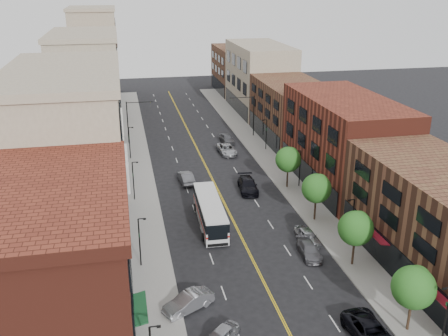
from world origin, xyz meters
TOP-DOWN VIEW (x-y plane):
  - ground at (0.00, 0.00)m, footprint 220.00×220.00m
  - sidewalk_left at (-10.00, 35.00)m, footprint 4.00×110.00m
  - sidewalk_right at (10.00, 35.00)m, footprint 4.00×110.00m
  - bldg_l_redbrick at (-17.00, -6.00)m, footprint 10.00×16.00m
  - bldg_l_tanoffice at (-17.00, 13.00)m, footprint 10.00×22.00m
  - bldg_l_white at (-17.00, 31.00)m, footprint 10.00×14.00m
  - bldg_l_far_a at (-17.00, 48.00)m, footprint 10.00×20.00m
  - bldg_l_far_b at (-17.00, 68.00)m, footprint 10.00×20.00m
  - bldg_l_far_c at (-17.00, 86.00)m, footprint 10.00×16.00m
  - bldg_r_mid at (17.00, 24.00)m, footprint 10.00×22.00m
  - bldg_r_far_a at (17.00, 45.00)m, footprint 10.00×20.00m
  - bldg_r_far_b at (17.00, 66.00)m, footprint 10.00×22.00m
  - bldg_r_far_c at (17.00, 86.00)m, footprint 10.00×18.00m
  - tree_r_0 at (9.39, -5.93)m, footprint 3.40×3.40m
  - tree_r_1 at (9.39, 4.07)m, footprint 3.40×3.40m
  - tree_r_2 at (9.39, 14.07)m, footprint 3.40×3.40m
  - tree_r_3 at (9.39, 24.07)m, footprint 3.40×3.40m
  - lamp_l_1 at (-10.95, 8.00)m, footprint 0.81×0.55m
  - lamp_l_2 at (-10.95, 24.00)m, footprint 0.81×0.55m
  - lamp_l_3 at (-10.95, 40.00)m, footprint 0.81×0.55m
  - lamp_r_0 at (10.95, -8.00)m, footprint 0.81×0.55m
  - lamp_r_1 at (10.95, 8.00)m, footprint 0.81×0.55m
  - lamp_r_2 at (10.95, 24.00)m, footprint 0.81×0.55m
  - lamp_r_3 at (10.95, 40.00)m, footprint 0.81×0.55m
  - signal_mast_left at (-10.27, 48.00)m, footprint 4.49×0.18m
  - signal_mast_right at (10.27, 48.00)m, footprint 4.49×0.18m
  - city_bus at (-2.79, 15.53)m, footprint 3.04×11.47m
  - car_angle_b at (-7.40, 0.27)m, footprint 4.77×3.55m
  - car_parked_near at (5.80, -6.55)m, footprint 2.94×5.83m
  - car_parked_mid at (5.80, 6.57)m, footprint 2.03×4.50m
  - car_parked_far at (6.67, 9.36)m, footprint 2.03×4.24m
  - car_lane_behind at (-3.79, 28.53)m, footprint 2.01×4.82m
  - car_lane_a at (3.84, 24.00)m, footprint 2.82×5.83m
  - car_lane_b at (4.31, 39.47)m, footprint 2.81×5.56m
  - car_lane_c at (5.50, 45.20)m, footprint 2.23×4.61m

SIDE VIEW (x-z plane):
  - ground at x=0.00m, z-range 0.00..0.00m
  - sidewalk_left at x=-10.00m, z-range 0.00..0.15m
  - sidewalk_right at x=10.00m, z-range 0.00..0.15m
  - car_parked_mid at x=5.80m, z-range 0.00..1.28m
  - car_parked_far at x=6.67m, z-range 0.00..1.40m
  - car_angle_b at x=-7.40m, z-range 0.00..1.50m
  - car_lane_b at x=4.31m, z-range 0.00..1.51m
  - car_lane_c at x=5.50m, z-range 0.00..1.52m
  - car_lane_behind at x=-3.79m, z-range 0.00..1.55m
  - car_parked_near at x=5.80m, z-range 0.00..1.58m
  - car_lane_a at x=3.84m, z-range 0.00..1.63m
  - city_bus at x=-2.79m, z-range 0.24..3.17m
  - lamp_l_1 at x=-10.95m, z-range 0.45..5.50m
  - lamp_l_2 at x=-10.95m, z-range 0.45..5.50m
  - lamp_l_3 at x=-10.95m, z-range 0.45..5.50m
  - lamp_r_0 at x=10.95m, z-range 0.45..5.50m
  - lamp_r_1 at x=10.95m, z-range 0.45..5.50m
  - lamp_r_2 at x=10.95m, z-range 0.45..5.50m
  - lamp_r_3 at x=10.95m, z-range 0.45..5.50m
  - bldg_l_white at x=-17.00m, z-range 0.00..8.00m
  - tree_r_0 at x=9.39m, z-range 1.33..6.92m
  - tree_r_1 at x=9.39m, z-range 1.33..6.92m
  - tree_r_2 at x=9.39m, z-range 1.33..6.92m
  - tree_r_3 at x=9.39m, z-range 1.33..6.92m
  - signal_mast_left at x=-10.27m, z-range 1.05..8.25m
  - signal_mast_right at x=10.27m, z-range 1.05..8.25m
  - bldg_r_far_a at x=17.00m, z-range 0.00..10.00m
  - bldg_r_far_c at x=17.00m, z-range 0.00..11.00m
  - bldg_r_mid at x=17.00m, z-range 0.00..12.00m
  - bldg_l_redbrick at x=-17.00m, z-range 0.00..14.00m
  - bldg_r_far_b at x=17.00m, z-range 0.00..14.00m
  - bldg_l_far_b at x=-17.00m, z-range 0.00..15.00m
  - bldg_l_tanoffice at x=-17.00m, z-range 0.00..18.00m
  - bldg_l_far_a at x=-17.00m, z-range 0.00..18.00m
  - bldg_l_far_c at x=-17.00m, z-range 0.00..20.00m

